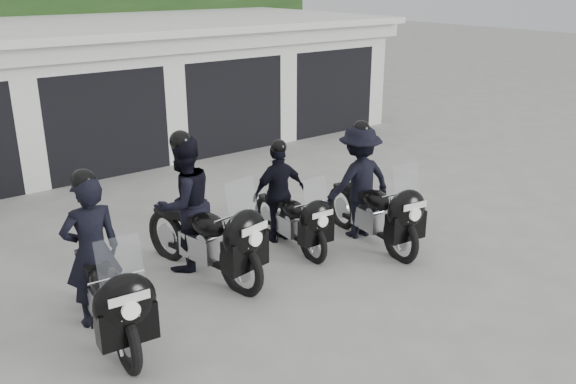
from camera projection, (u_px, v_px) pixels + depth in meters
ground at (263, 269)px, 8.81m from camera, size 80.00×80.00×0.00m
garage_block at (64, 91)px, 14.33m from camera, size 16.40×6.80×2.96m
background_vegetation at (15, 20)px, 17.72m from camera, size 20.00×3.90×5.80m
police_bike_a at (101, 273)px, 6.96m from camera, size 0.82×2.32×2.02m
police_bike_b at (194, 214)px, 8.46m from camera, size 1.12×2.39×2.10m
police_bike_c at (285, 200)px, 9.44m from camera, size 0.96×1.96×1.70m
police_bike_d at (365, 189)px, 9.56m from camera, size 1.25×2.26×1.97m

